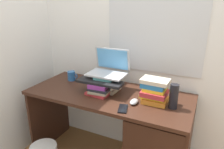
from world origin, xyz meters
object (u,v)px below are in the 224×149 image
at_px(desk, 146,138).
at_px(cell_phone, 123,109).
at_px(book_stack_tall, 106,83).
at_px(book_stack_keyboard_riser, 100,89).
at_px(computer_mouse, 134,102).
at_px(laptop, 109,68).
at_px(water_bottle, 174,96).
at_px(book_stack_side, 154,91).
at_px(keyboard, 100,82).
at_px(mug, 72,76).

xyz_separation_m(desk, cell_phone, (-0.15, -0.20, 0.35)).
height_order(book_stack_tall, book_stack_keyboard_riser, book_stack_tall).
bearing_deg(desk, computer_mouse, -143.99).
bearing_deg(laptop, water_bottle, -12.62).
xyz_separation_m(book_stack_tall, book_stack_keyboard_riser, (-0.01, -0.10, -0.02)).
bearing_deg(computer_mouse, book_stack_side, 34.48).
xyz_separation_m(book_stack_tall, keyboard, (-0.01, -0.10, 0.04)).
bearing_deg(computer_mouse, keyboard, 171.51).
distance_m(book_stack_keyboard_riser, mug, 0.47).
bearing_deg(book_stack_tall, book_stack_keyboard_riser, -97.29).
distance_m(desk, water_bottle, 0.49).
bearing_deg(computer_mouse, book_stack_keyboard_riser, 172.69).
distance_m(book_stack_side, keyboard, 0.49).
bearing_deg(water_bottle, cell_phone, -151.13).
xyz_separation_m(desk, book_stack_tall, (-0.43, 0.08, 0.42)).
bearing_deg(book_stack_keyboard_riser, keyboard, 99.57).
relative_size(book_stack_tall, book_stack_keyboard_riser, 1.16).
height_order(book_stack_tall, keyboard, book_stack_tall).
height_order(book_stack_tall, cell_phone, book_stack_tall).
xyz_separation_m(keyboard, computer_mouse, (0.34, -0.05, -0.09)).
bearing_deg(book_stack_tall, water_bottle, -7.59).
bearing_deg(mug, book_stack_tall, -9.17).
bearing_deg(mug, keyboard, -21.26).
xyz_separation_m(book_stack_side, laptop, (-0.47, 0.11, 0.10)).
bearing_deg(book_stack_keyboard_riser, desk, 3.70).
relative_size(mug, cell_phone, 0.87).
distance_m(desk, laptop, 0.71).
xyz_separation_m(desk, book_stack_side, (0.04, 0.02, 0.45)).
xyz_separation_m(computer_mouse, water_bottle, (0.30, 0.06, 0.08)).
distance_m(book_stack_side, cell_phone, 0.30).
bearing_deg(desk, water_bottle, -2.45).
distance_m(book_stack_tall, book_stack_side, 0.47).
xyz_separation_m(desk, water_bottle, (0.20, -0.01, 0.45)).
distance_m(book_stack_keyboard_riser, computer_mouse, 0.35).
bearing_deg(cell_phone, book_stack_tall, 119.93).
relative_size(book_stack_side, mug, 1.92).
height_order(mug, water_bottle, water_bottle).
relative_size(laptop, cell_phone, 2.55).
distance_m(desk, keyboard, 0.64).
bearing_deg(laptop, desk, -17.08).
bearing_deg(mug, desk, -9.54).
bearing_deg(book_stack_tall, cell_phone, -43.79).
height_order(book_stack_side, keyboard, book_stack_side).
distance_m(book_stack_side, water_bottle, 0.16).
relative_size(desk, mug, 12.65).
height_order(desk, book_stack_keyboard_riser, book_stack_keyboard_riser).
relative_size(laptop, computer_mouse, 3.34).
xyz_separation_m(desk, book_stack_keyboard_riser, (-0.44, -0.03, 0.40)).
bearing_deg(book_stack_tall, laptop, 89.79).
bearing_deg(computer_mouse, water_bottle, 12.17).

